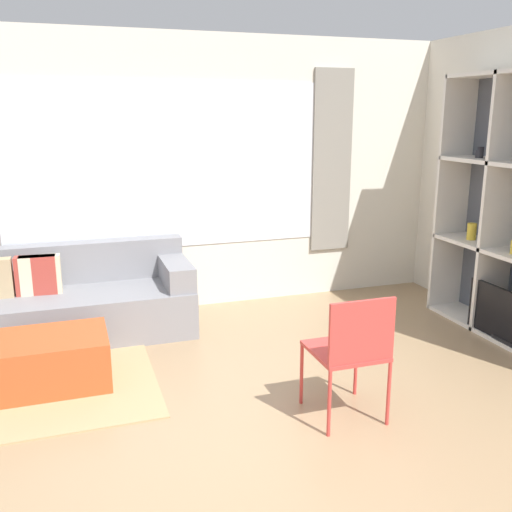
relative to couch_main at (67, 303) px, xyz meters
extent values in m
plane|color=#9E7F5B|center=(1.01, -2.65, -0.30)|extent=(16.00, 16.00, 0.00)
cube|color=silver|center=(1.01, 0.47, 1.05)|extent=(6.97, 0.07, 2.70)
cube|color=white|center=(1.01, 0.43, 1.15)|extent=(3.18, 0.01, 1.60)
cube|color=gray|center=(2.77, 0.41, 1.15)|extent=(0.44, 0.03, 1.90)
cube|color=tan|center=(-0.49, -0.90, -0.30)|extent=(2.19, 1.66, 0.01)
cube|color=silver|center=(3.70, -1.07, 0.85)|extent=(0.39, 0.04, 2.30)
cube|color=silver|center=(3.70, -0.41, 0.85)|extent=(0.39, 0.04, 2.30)
cube|color=black|center=(3.55, -1.45, -0.04)|extent=(0.04, 0.91, 0.46)
cube|color=black|center=(3.57, -1.45, -0.25)|extent=(0.10, 0.24, 0.03)
cylinder|color=#232328|center=(3.68, -0.77, 1.30)|extent=(0.06, 0.06, 0.10)
cylinder|color=gold|center=(3.68, -0.75, 0.56)|extent=(0.09, 0.09, 0.16)
cylinder|color=#232328|center=(3.68, -0.75, 1.28)|extent=(0.06, 0.06, 0.07)
cube|color=gray|center=(0.01, -0.05, -0.10)|extent=(2.16, 0.84, 0.41)
cube|color=gray|center=(0.01, 0.28, 0.30)|extent=(2.16, 0.18, 0.37)
cube|color=gray|center=(0.97, -0.05, 0.22)|extent=(0.24, 0.78, 0.22)
cube|color=beige|center=(-0.20, 0.00, 0.28)|extent=(0.34, 0.13, 0.34)
cube|color=#AD3D33|center=(-0.23, 0.00, 0.28)|extent=(0.35, 0.15, 0.34)
cube|color=#B74C23|center=(-0.13, -0.98, -0.11)|extent=(0.82, 0.61, 0.38)
cylinder|color=#CC3D38|center=(1.92, -1.82, -0.08)|extent=(0.02, 0.02, 0.44)
cylinder|color=#CC3D38|center=(1.50, -1.82, -0.08)|extent=(0.02, 0.02, 0.44)
cylinder|color=#CC3D38|center=(1.92, -2.25, -0.08)|extent=(0.02, 0.02, 0.44)
cylinder|color=#CC3D38|center=(1.50, -2.25, -0.08)|extent=(0.02, 0.02, 0.44)
cube|color=#CC3D38|center=(1.71, -2.03, 0.15)|extent=(0.44, 0.46, 0.02)
cube|color=#CC3D38|center=(1.71, -2.24, 0.36)|extent=(0.44, 0.02, 0.40)
camera|label=1|loc=(0.07, -5.12, 1.65)|focal=40.00mm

